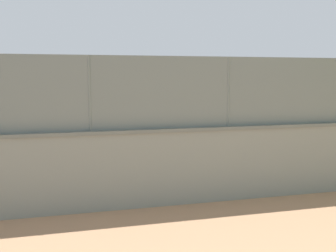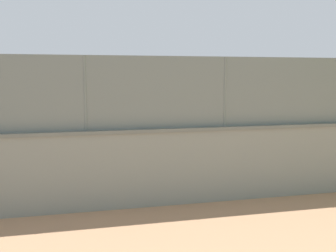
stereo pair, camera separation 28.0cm
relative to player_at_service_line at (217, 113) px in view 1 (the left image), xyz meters
The scene contains 7 objects.
ground_plane 4.77m from the player_at_service_line, 15.94° to the left, with size 260.00×260.00×0.00m, color tan.
perimeter_wall 12.54m from the player_at_service_line, 68.97° to the left, with size 32.45×0.46×1.76m.
fence_panel_on_wall 12.65m from the player_at_service_line, 68.97° to the left, with size 31.87×0.08×1.61m.
player_at_service_line is the anchor object (origin of this frame).
player_baseline_waiting 11.92m from the player_at_service_line, 31.51° to the left, with size 1.06×0.86×1.52m.
player_near_wall_returning 9.16m from the player_at_service_line, 59.27° to the left, with size 0.76×1.06×1.69m.
sports_ball 2.16m from the player_at_service_line, 42.60° to the left, with size 0.15×0.15×0.15m, color orange.
Camera 1 is at (3.80, 19.14, 2.93)m, focal length 43.13 mm.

